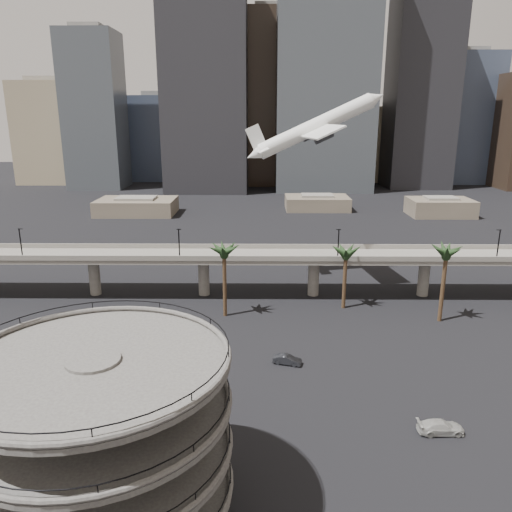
{
  "coord_description": "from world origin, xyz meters",
  "views": [
    {
      "loc": [
        0.38,
        -39.89,
        34.99
      ],
      "look_at": [
        -0.27,
        28.0,
        15.76
      ],
      "focal_mm": 35.0,
      "sensor_mm": 36.0,
      "label": 1
    }
  ],
  "objects_px": {
    "parking_ramp": "(100,429)",
    "airborne_jet": "(315,127)",
    "car_a": "(202,407)",
    "car_b": "(287,360)",
    "car_c": "(441,427)",
    "overpass": "(259,260)"
  },
  "relations": [
    {
      "from": "parking_ramp",
      "to": "airborne_jet",
      "type": "bearing_deg",
      "value": 71.02
    },
    {
      "from": "airborne_jet",
      "to": "car_a",
      "type": "bearing_deg",
      "value": -118.03
    },
    {
      "from": "parking_ramp",
      "to": "car_b",
      "type": "xyz_separation_m",
      "value": [
        17.29,
        29.8,
        -9.15
      ]
    },
    {
      "from": "car_a",
      "to": "car_b",
      "type": "relative_size",
      "value": 1.04
    },
    {
      "from": "car_b",
      "to": "car_c",
      "type": "distance_m",
      "value": 23.25
    },
    {
      "from": "overpass",
      "to": "car_b",
      "type": "height_order",
      "value": "overpass"
    },
    {
      "from": "car_a",
      "to": "car_b",
      "type": "height_order",
      "value": "car_a"
    },
    {
      "from": "overpass",
      "to": "car_b",
      "type": "relative_size",
      "value": 31.12
    },
    {
      "from": "airborne_jet",
      "to": "car_a",
      "type": "height_order",
      "value": "airborne_jet"
    },
    {
      "from": "car_c",
      "to": "car_a",
      "type": "bearing_deg",
      "value": 80.21
    },
    {
      "from": "overpass",
      "to": "airborne_jet",
      "type": "xyz_separation_m",
      "value": [
        11.72,
        12.87,
        25.18
      ]
    },
    {
      "from": "car_a",
      "to": "car_c",
      "type": "distance_m",
      "value": 28.0
    },
    {
      "from": "car_a",
      "to": "car_c",
      "type": "bearing_deg",
      "value": -79.26
    },
    {
      "from": "parking_ramp",
      "to": "airborne_jet",
      "type": "height_order",
      "value": "airborne_jet"
    },
    {
      "from": "car_a",
      "to": "car_b",
      "type": "xyz_separation_m",
      "value": [
        11.07,
        12.34,
        -0.05
      ]
    },
    {
      "from": "car_b",
      "to": "car_c",
      "type": "bearing_deg",
      "value": -118.62
    },
    {
      "from": "car_b",
      "to": "car_c",
      "type": "relative_size",
      "value": 0.79
    },
    {
      "from": "overpass",
      "to": "car_c",
      "type": "height_order",
      "value": "overpass"
    },
    {
      "from": "airborne_jet",
      "to": "parking_ramp",
      "type": "bearing_deg",
      "value": -118.24
    },
    {
      "from": "overpass",
      "to": "airborne_jet",
      "type": "bearing_deg",
      "value": 47.68
    },
    {
      "from": "car_b",
      "to": "car_c",
      "type": "xyz_separation_m",
      "value": [
        16.67,
        -16.22,
        0.08
      ]
    },
    {
      "from": "parking_ramp",
      "to": "car_c",
      "type": "distance_m",
      "value": 37.69
    }
  ]
}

